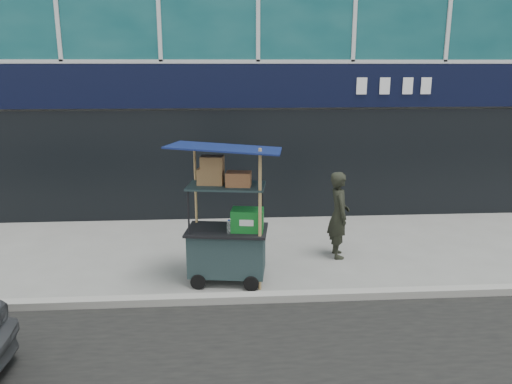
{
  "coord_description": "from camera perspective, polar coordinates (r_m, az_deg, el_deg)",
  "views": [
    {
      "loc": [
        -0.77,
        -6.8,
        3.33
      ],
      "look_at": [
        -0.22,
        1.2,
        1.28
      ],
      "focal_mm": 35.0,
      "sensor_mm": 36.0,
      "label": 1
    }
  ],
  "objects": [
    {
      "name": "ground",
      "position": [
        7.61,
        2.35,
        -11.64
      ],
      "size": [
        80.0,
        80.0,
        0.0
      ],
      "primitive_type": "plane",
      "color": "slate",
      "rests_on": "ground"
    },
    {
      "name": "vendor_cart",
      "position": [
        7.79,
        -3.21,
        -4.81
      ],
      "size": [
        1.79,
        1.39,
        2.23
      ],
      "rotation": [
        0.0,
        0.0,
        -0.14
      ],
      "color": "#192B2B",
      "rests_on": "ground"
    },
    {
      "name": "vendor_man",
      "position": [
        8.91,
        9.44,
        -2.58
      ],
      "size": [
        0.37,
        0.56,
        1.54
      ],
      "primitive_type": "imported",
      "rotation": [
        0.0,
        0.0,
        1.57
      ],
      "color": "black",
      "rests_on": "ground"
    },
    {
      "name": "curb",
      "position": [
        7.41,
        2.52,
        -11.9
      ],
      "size": [
        80.0,
        0.18,
        0.12
      ],
      "primitive_type": "cube",
      "color": "gray",
      "rests_on": "ground"
    }
  ]
}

